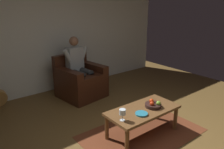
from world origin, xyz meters
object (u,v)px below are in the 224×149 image
(coffee_table, at_px, (143,113))
(fruit_bowl, at_px, (153,105))
(person_seated, at_px, (79,65))
(armchair, at_px, (80,81))
(wine_glass_near, at_px, (122,113))
(decorative_dish, at_px, (141,114))

(coffee_table, xyz_separation_m, fruit_bowl, (-0.18, 0.04, 0.09))
(person_seated, height_order, fruit_bowl, person_seated)
(armchair, distance_m, wine_glass_near, 1.99)
(armchair, xyz_separation_m, coffee_table, (0.01, 1.86, 0.03))
(coffee_table, bearing_deg, fruit_bowl, 166.32)
(decorative_dish, bearing_deg, coffee_table, -143.50)
(wine_glass_near, bearing_deg, coffee_table, -172.71)
(person_seated, height_order, wine_glass_near, person_seated)
(coffee_table, bearing_deg, armchair, -90.23)
(person_seated, height_order, decorative_dish, person_seated)
(wine_glass_near, relative_size, fruit_bowl, 0.66)
(person_seated, xyz_separation_m, decorative_dish, (0.14, 2.00, -0.25))
(coffee_table, relative_size, decorative_dish, 6.24)
(armchair, height_order, coffee_table, armchair)
(decorative_dish, bearing_deg, person_seated, -94.10)
(person_seated, bearing_deg, decorative_dish, 77.91)
(fruit_bowl, bearing_deg, wine_glass_near, 1.44)
(coffee_table, distance_m, wine_glass_near, 0.50)
(armchair, relative_size, decorative_dish, 5.20)
(wine_glass_near, bearing_deg, person_seated, -103.42)
(person_seated, distance_m, decorative_dish, 2.02)
(armchair, relative_size, coffee_table, 0.83)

